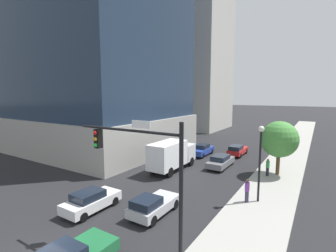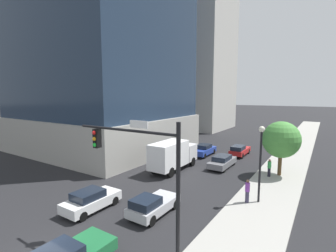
{
  "view_description": "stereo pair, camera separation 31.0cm",
  "coord_description": "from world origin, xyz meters",
  "px_view_note": "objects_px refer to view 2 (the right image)",
  "views": [
    {
      "loc": [
        11.0,
        -5.69,
        8.14
      ],
      "look_at": [
        1.44,
        9.57,
        5.86
      ],
      "focal_mm": 26.09,
      "sensor_mm": 36.0,
      "label": 1
    },
    {
      "loc": [
        11.26,
        -5.52,
        8.14
      ],
      "look_at": [
        1.44,
        9.57,
        5.86
      ],
      "focal_mm": 26.09,
      "sensor_mm": 36.0,
      "label": 2
    }
  ],
  "objects_px": {
    "traffic_light_pole": "(140,162)",
    "car_red": "(239,150)",
    "construction_building": "(200,49)",
    "car_blue": "(204,150)",
    "street_tree": "(281,140)",
    "car_gray": "(222,161)",
    "street_lamp": "(261,153)",
    "car_white": "(91,200)",
    "car_silver": "(152,205)",
    "pedestrian_purple_shirt": "(247,191)",
    "box_truck": "(173,154)",
    "pedestrian_green_shirt": "(269,168)"
  },
  "relations": [
    {
      "from": "construction_building",
      "to": "car_white",
      "type": "relative_size",
      "value": 10.28
    },
    {
      "from": "car_gray",
      "to": "pedestrian_green_shirt",
      "type": "relative_size",
      "value": 2.67
    },
    {
      "from": "car_red",
      "to": "car_white",
      "type": "xyz_separation_m",
      "value": [
        -4.11,
        -21.51,
        -0.0
      ]
    },
    {
      "from": "traffic_light_pole",
      "to": "car_red",
      "type": "xyz_separation_m",
      "value": [
        -2.02,
        23.4,
        -4.14
      ]
    },
    {
      "from": "construction_building",
      "to": "car_blue",
      "type": "bearing_deg",
      "value": -62.81
    },
    {
      "from": "traffic_light_pole",
      "to": "car_gray",
      "type": "xyz_separation_m",
      "value": [
        -2.02,
        16.87,
        -4.17
      ]
    },
    {
      "from": "construction_building",
      "to": "car_silver",
      "type": "bearing_deg",
      "value": -68.11
    },
    {
      "from": "construction_building",
      "to": "car_blue",
      "type": "relative_size",
      "value": 9.56
    },
    {
      "from": "car_silver",
      "to": "pedestrian_purple_shirt",
      "type": "relative_size",
      "value": 2.3
    },
    {
      "from": "street_lamp",
      "to": "box_truck",
      "type": "bearing_deg",
      "value": 160.63
    },
    {
      "from": "traffic_light_pole",
      "to": "box_truck",
      "type": "relative_size",
      "value": 1.0
    },
    {
      "from": "car_red",
      "to": "pedestrian_purple_shirt",
      "type": "bearing_deg",
      "value": -71.14
    },
    {
      "from": "traffic_light_pole",
      "to": "car_red",
      "type": "height_order",
      "value": "traffic_light_pole"
    },
    {
      "from": "street_tree",
      "to": "pedestrian_purple_shirt",
      "type": "xyz_separation_m",
      "value": [
        -0.98,
        -8.2,
        -2.71
      ]
    },
    {
      "from": "pedestrian_purple_shirt",
      "to": "car_white",
      "type": "bearing_deg",
      "value": -142.39
    },
    {
      "from": "street_lamp",
      "to": "car_blue",
      "type": "relative_size",
      "value": 1.28
    },
    {
      "from": "street_lamp",
      "to": "car_blue",
      "type": "distance_m",
      "value": 15.41
    },
    {
      "from": "street_tree",
      "to": "car_red",
      "type": "xyz_separation_m",
      "value": [
        -5.94,
        6.32,
        -3.02
      ]
    },
    {
      "from": "street_tree",
      "to": "car_silver",
      "type": "xyz_separation_m",
      "value": [
        -5.94,
        -13.41,
        -3.04
      ]
    },
    {
      "from": "street_lamp",
      "to": "pedestrian_purple_shirt",
      "type": "height_order",
      "value": "street_lamp"
    },
    {
      "from": "pedestrian_green_shirt",
      "to": "car_white",
      "type": "bearing_deg",
      "value": -123.3
    },
    {
      "from": "construction_building",
      "to": "traffic_light_pole",
      "type": "xyz_separation_m",
      "value": [
        19.1,
        -46.17,
        -14.41
      ]
    },
    {
      "from": "car_silver",
      "to": "box_truck",
      "type": "xyz_separation_m",
      "value": [
        -4.11,
        9.22,
        1.07
      ]
    },
    {
      "from": "street_tree",
      "to": "car_silver",
      "type": "relative_size",
      "value": 1.34
    },
    {
      "from": "construction_building",
      "to": "street_tree",
      "type": "relative_size",
      "value": 7.91
    },
    {
      "from": "car_gray",
      "to": "pedestrian_purple_shirt",
      "type": "relative_size",
      "value": 2.66
    },
    {
      "from": "car_gray",
      "to": "pedestrian_green_shirt",
      "type": "bearing_deg",
      "value": -9.34
    },
    {
      "from": "construction_building",
      "to": "car_red",
      "type": "xyz_separation_m",
      "value": [
        17.07,
        -22.77,
        -18.55
      ]
    },
    {
      "from": "car_silver",
      "to": "pedestrian_green_shirt",
      "type": "bearing_deg",
      "value": 67.3
    },
    {
      "from": "traffic_light_pole",
      "to": "car_white",
      "type": "relative_size",
      "value": 1.63
    },
    {
      "from": "car_white",
      "to": "pedestrian_green_shirt",
      "type": "xyz_separation_m",
      "value": [
        9.28,
        14.12,
        0.31
      ]
    },
    {
      "from": "car_blue",
      "to": "car_gray",
      "type": "relative_size",
      "value": 0.96
    },
    {
      "from": "car_blue",
      "to": "pedestrian_purple_shirt",
      "type": "bearing_deg",
      "value": -53.03
    },
    {
      "from": "street_lamp",
      "to": "car_silver",
      "type": "bearing_deg",
      "value": -134.37
    },
    {
      "from": "box_truck",
      "to": "pedestrian_purple_shirt",
      "type": "height_order",
      "value": "box_truck"
    },
    {
      "from": "car_white",
      "to": "street_tree",
      "type": "bearing_deg",
      "value": 56.5
    },
    {
      "from": "traffic_light_pole",
      "to": "box_truck",
      "type": "xyz_separation_m",
      "value": [
        -6.14,
        12.89,
        -3.09
      ]
    },
    {
      "from": "car_blue",
      "to": "pedestrian_green_shirt",
      "type": "distance_m",
      "value": 10.5
    },
    {
      "from": "car_gray",
      "to": "street_lamp",
      "type": "bearing_deg",
      "value": -52.65
    },
    {
      "from": "car_gray",
      "to": "traffic_light_pole",
      "type": "bearing_deg",
      "value": -83.16
    },
    {
      "from": "construction_building",
      "to": "street_lamp",
      "type": "distance_m",
      "value": 45.84
    },
    {
      "from": "car_red",
      "to": "pedestrian_green_shirt",
      "type": "bearing_deg",
      "value": -55.04
    },
    {
      "from": "traffic_light_pole",
      "to": "car_silver",
      "type": "distance_m",
      "value": 5.9
    },
    {
      "from": "street_tree",
      "to": "car_blue",
      "type": "distance_m",
      "value": 11.18
    },
    {
      "from": "street_tree",
      "to": "box_truck",
      "type": "xyz_separation_m",
      "value": [
        -10.06,
        -4.19,
        -1.97
      ]
    },
    {
      "from": "street_lamp",
      "to": "car_white",
      "type": "xyz_separation_m",
      "value": [
        -9.77,
        -7.56,
        -3.19
      ]
    },
    {
      "from": "pedestrian_green_shirt",
      "to": "car_blue",
      "type": "bearing_deg",
      "value": 152.06
    },
    {
      "from": "street_lamp",
      "to": "car_blue",
      "type": "height_order",
      "value": "street_lamp"
    },
    {
      "from": "traffic_light_pole",
      "to": "pedestrian_green_shirt",
      "type": "distance_m",
      "value": 16.77
    },
    {
      "from": "car_gray",
      "to": "car_white",
      "type": "bearing_deg",
      "value": -105.36
    }
  ]
}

